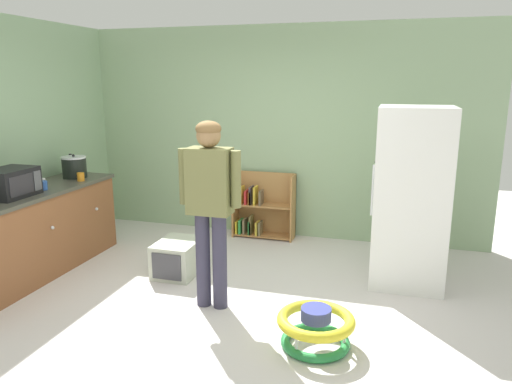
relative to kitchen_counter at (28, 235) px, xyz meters
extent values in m
plane|color=silver|center=(2.20, -0.18, -0.45)|extent=(12.00, 12.00, 0.00)
cube|color=#97B68B|center=(2.20, 2.15, 0.90)|extent=(5.20, 0.06, 2.70)
cube|color=#96B88E|center=(-0.43, 0.63, 0.90)|extent=(0.06, 2.99, 2.70)
cube|color=brown|center=(0.00, 0.00, -0.02)|extent=(0.60, 2.27, 0.86)
cube|color=#4A493D|center=(0.00, 0.00, 0.43)|extent=(0.64, 2.31, 0.04)
sphere|color=silver|center=(0.31, 0.00, 0.11)|extent=(0.04, 0.04, 0.04)
sphere|color=silver|center=(0.31, 0.76, 0.11)|extent=(0.04, 0.04, 0.04)
cube|color=white|center=(3.79, 0.93, 0.44)|extent=(0.70, 0.68, 1.78)
cylinder|color=silver|center=(3.43, 0.76, 0.53)|extent=(0.02, 0.02, 0.50)
cube|color=#333333|center=(3.44, 0.93, 0.83)|extent=(0.01, 0.67, 0.01)
cube|color=#B47E46|center=(1.62, 1.93, -0.03)|extent=(0.02, 0.28, 0.85)
cube|color=#B47E46|center=(2.40, 1.93, -0.03)|extent=(0.02, 0.28, 0.85)
cube|color=#B3824A|center=(2.01, 2.06, -0.03)|extent=(0.80, 0.02, 0.85)
cube|color=#B47E46|center=(2.01, 1.93, -0.42)|extent=(0.76, 0.24, 0.02)
cube|color=#B47E46|center=(2.01, 1.93, -0.02)|extent=(0.76, 0.24, 0.02)
cube|color=gold|center=(1.66, 1.90, -0.33)|extent=(0.02, 0.17, 0.16)
cube|color=#3A383B|center=(1.66, 1.90, 0.08)|extent=(0.02, 0.17, 0.18)
cube|color=#318F42|center=(1.71, 1.90, -0.32)|extent=(0.03, 0.17, 0.18)
cube|color=gold|center=(1.73, 1.90, 0.11)|extent=(0.02, 0.17, 0.23)
cube|color=#786547|center=(1.76, 1.90, -0.31)|extent=(0.03, 0.17, 0.20)
cube|color=red|center=(1.79, 1.90, 0.08)|extent=(0.03, 0.17, 0.18)
cube|color=olive|center=(1.85, 1.90, -0.29)|extent=(0.02, 0.17, 0.25)
cube|color=#453A3D|center=(1.85, 1.90, 0.11)|extent=(0.02, 0.17, 0.23)
cube|color=#318E42|center=(1.84, 1.90, -0.32)|extent=(0.03, 0.17, 0.18)
cube|color=orange|center=(1.85, 1.90, 0.08)|extent=(0.03, 0.17, 0.17)
cube|color=gold|center=(1.94, 1.90, -0.33)|extent=(0.03, 0.17, 0.17)
cube|color=gold|center=(1.91, 1.90, 0.11)|extent=(0.02, 0.17, 0.24)
cube|color=olive|center=(1.98, 1.90, -0.33)|extent=(0.03, 0.17, 0.17)
cube|color=brown|center=(1.99, 1.90, 0.09)|extent=(0.02, 0.17, 0.19)
cylinder|color=#37354A|center=(2.01, -0.11, -0.01)|extent=(0.13, 0.13, 0.88)
cylinder|color=#37354A|center=(2.17, -0.11, -0.01)|extent=(0.13, 0.13, 0.88)
cube|color=olive|center=(2.09, -0.11, 0.72)|extent=(0.38, 0.22, 0.58)
cylinder|color=olive|center=(1.85, -0.11, 0.75)|extent=(0.09, 0.09, 0.49)
cylinder|color=olive|center=(2.33, -0.11, 0.75)|extent=(0.09, 0.09, 0.49)
sphere|color=#957047|center=(2.09, -0.11, 1.11)|extent=(0.21, 0.21, 0.21)
ellipsoid|color=brown|center=(2.09, -0.11, 1.17)|extent=(0.22, 0.22, 0.14)
torus|color=#288B45|center=(3.11, -0.53, -0.42)|extent=(0.54, 0.54, 0.07)
torus|color=yellow|center=(3.11, -0.53, -0.23)|extent=(0.60, 0.60, 0.08)
cylinder|color=#383F8E|center=(3.11, -0.53, -0.18)|extent=(0.23, 0.23, 0.10)
cylinder|color=silver|center=(3.33, -0.53, -0.32)|extent=(0.02, 0.02, 0.18)
cylinder|color=silver|center=(3.00, -0.34, -0.32)|extent=(0.02, 0.02, 0.18)
cylinder|color=silver|center=(3.00, -0.73, -0.32)|extent=(0.02, 0.02, 0.18)
cube|color=beige|center=(1.47, 0.49, -0.27)|extent=(0.42, 0.54, 0.36)
cube|color=#424247|center=(1.47, 0.21, -0.27)|extent=(0.32, 0.01, 0.27)
cube|color=black|center=(0.01, -0.16, 0.59)|extent=(0.36, 0.48, 0.28)
cube|color=#2D2D33|center=(0.19, -0.21, 0.59)|extent=(0.01, 0.31, 0.20)
cube|color=#515156|center=(0.19, 0.00, 0.59)|extent=(0.01, 0.10, 0.20)
cylinder|color=black|center=(0.00, 0.84, 0.56)|extent=(0.28, 0.28, 0.23)
cylinder|color=silver|center=(0.00, 0.84, 0.69)|extent=(0.28, 0.28, 0.02)
sphere|color=black|center=(0.00, 0.84, 0.71)|extent=(0.03, 0.03, 0.03)
cylinder|color=silver|center=(-0.19, 1.03, 0.54)|extent=(0.07, 0.07, 0.18)
cylinder|color=silver|center=(-0.19, 1.03, 0.65)|extent=(0.03, 0.03, 0.05)
cylinder|color=black|center=(-0.19, 1.03, 0.69)|extent=(0.04, 0.04, 0.02)
cylinder|color=white|center=(0.00, 0.28, 0.50)|extent=(0.08, 0.08, 0.09)
cylinder|color=orange|center=(0.19, 0.68, 0.50)|extent=(0.08, 0.08, 0.09)
cylinder|color=#3361BB|center=(0.10, 0.18, 0.50)|extent=(0.08, 0.08, 0.09)
camera|label=1|loc=(3.61, -3.89, 1.56)|focal=33.62mm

